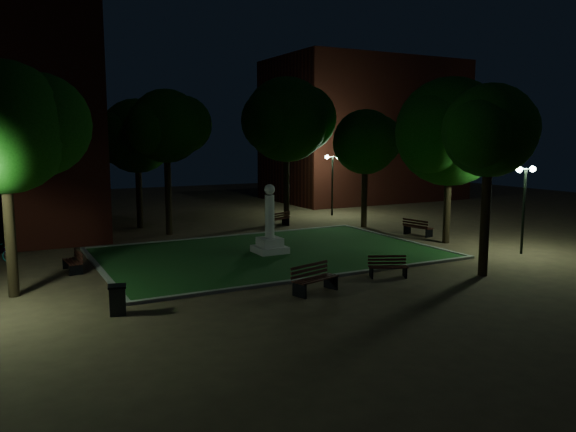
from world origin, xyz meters
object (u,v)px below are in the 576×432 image
at_px(bench_near_left, 314,279).
at_px(bench_right_side, 417,228).
at_px(bench_left_side, 74,262).
at_px(trash_bin, 118,300).
at_px(bench_near_right, 388,267).
at_px(monument, 270,234).
at_px(bench_far_side, 279,220).

bearing_deg(bench_near_left, bench_right_side, 17.66).
height_order(bench_left_side, trash_bin, trash_bin).
bearing_deg(bench_near_right, bench_left_side, 172.99).
xyz_separation_m(monument, bench_right_side, (9.42, 0.65, -0.52)).
bearing_deg(trash_bin, bench_left_side, 94.00).
bearing_deg(bench_left_side, trash_bin, 0.03).
bearing_deg(trash_bin, bench_far_side, 46.97).
bearing_deg(trash_bin, bench_near_left, -6.00).
xyz_separation_m(bench_near_left, bench_near_right, (3.66, 0.56, -0.08)).
height_order(bench_near_right, bench_left_side, bench_left_side).
relative_size(bench_near_left, bench_far_side, 1.11).
relative_size(monument, bench_right_side, 1.80).
relative_size(monument, bench_near_left, 1.66).
bearing_deg(monument, bench_near_left, -102.71).
distance_m(monument, trash_bin, 10.03).
height_order(bench_near_right, bench_far_side, bench_far_side).
bearing_deg(trash_bin, bench_near_right, -0.77).
height_order(bench_near_left, bench_left_side, bench_near_left).
bearing_deg(bench_far_side, bench_near_right, 60.92).
height_order(bench_far_side, trash_bin, trash_bin).
bearing_deg(bench_far_side, monument, 39.33).
distance_m(bench_far_side, trash_bin, 17.80).
distance_m(bench_near_right, bench_far_side, 13.28).
height_order(bench_left_side, bench_far_side, bench_far_side).
xyz_separation_m(monument, bench_far_side, (4.06, 7.10, -0.53)).
xyz_separation_m(monument, trash_bin, (-8.09, -5.91, -0.49)).
distance_m(bench_near_right, trash_bin, 10.26).
height_order(monument, trash_bin, monument).
bearing_deg(bench_right_side, bench_near_right, 120.65).
relative_size(bench_far_side, trash_bin, 1.89).
bearing_deg(bench_left_side, monument, 81.85).
xyz_separation_m(bench_right_side, trash_bin, (-17.50, -6.57, 0.03)).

